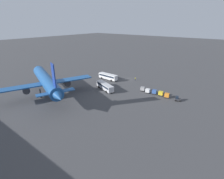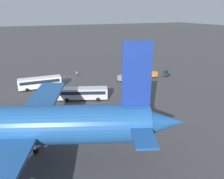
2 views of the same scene
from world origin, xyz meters
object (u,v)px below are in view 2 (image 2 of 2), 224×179
object	(u,v)px
airplane	(12,126)
shuttle_bus_near	(40,82)
cargo_cart_yellow	(146,75)
cargo_cart_blue	(138,76)
shuttle_bus_far	(83,93)
cargo_cart_orange	(154,74)
cargo_cart_grey	(121,78)
cargo_cart_white	(131,78)
worker_person	(77,74)
baggage_tug	(166,74)

from	to	relation	value
airplane	shuttle_bus_near	size ratio (longest dim) A/B	3.80
cargo_cart_yellow	cargo_cart_blue	world-z (taller)	same
airplane	shuttle_bus_far	world-z (taller)	airplane
airplane	cargo_cart_blue	world-z (taller)	airplane
airplane	shuttle_bus_near	distance (m)	35.33
airplane	cargo_cart_blue	size ratio (longest dim) A/B	20.37
cargo_cart_orange	cargo_cart_grey	bearing A→B (deg)	-2.26
cargo_cart_white	cargo_cart_grey	distance (m)	3.15
worker_person	airplane	bearing A→B (deg)	64.86
airplane	baggage_tug	bearing A→B (deg)	-126.86
airplane	cargo_cart_yellow	xyz separation A→B (m)	(-40.42, -30.80, -5.53)
worker_person	cargo_cart_yellow	xyz separation A→B (m)	(-20.39, 11.88, 0.32)
shuttle_bus_near	cargo_cart_white	xyz separation A→B (m)	(-27.42, 4.30, -0.76)
airplane	baggage_tug	distance (m)	57.13
shuttle_bus_near	cargo_cart_grey	world-z (taller)	shuttle_bus_near
cargo_cart_orange	cargo_cart_blue	xyz separation A→B (m)	(6.08, -0.40, 0.00)
shuttle_bus_far	cargo_cart_white	size ratio (longest dim) A/B	5.67
shuttle_bus_far	cargo_cart_orange	world-z (taller)	shuttle_bus_far
shuttle_bus_far	worker_person	bearing A→B (deg)	-80.29
shuttle_bus_near	cargo_cart_yellow	xyz separation A→B (m)	(-33.50, 3.51, -0.76)
worker_person	cargo_cart_blue	world-z (taller)	cargo_cart_blue
shuttle_bus_far	worker_person	world-z (taller)	shuttle_bus_far
cargo_cart_orange	worker_person	bearing A→B (deg)	-27.74
airplane	cargo_cart_blue	xyz separation A→B (m)	(-37.38, -30.76, -5.53)
worker_person	cargo_cart_white	bearing A→B (deg)	138.50
shuttle_bus_near	worker_person	size ratio (longest dim) A/B	6.87
baggage_tug	shuttle_bus_far	bearing A→B (deg)	-5.91
cargo_cart_orange	airplane	bearing A→B (deg)	34.94
cargo_cart_white	cargo_cart_blue	bearing A→B (deg)	-166.24
cargo_cart_grey	baggage_tug	bearing A→B (deg)	177.44
worker_person	cargo_cart_grey	distance (m)	16.35
cargo_cart_grey	worker_person	bearing A→B (deg)	-46.41
airplane	worker_person	world-z (taller)	airplane
cargo_cart_yellow	cargo_cart_white	size ratio (longest dim) A/B	1.00
shuttle_bus_far	cargo_cart_white	bearing A→B (deg)	-133.73
shuttle_bus_near	worker_person	distance (m)	15.59
airplane	cargo_cart_orange	bearing A→B (deg)	-123.88
airplane	worker_person	distance (m)	47.51
shuttle_bus_near	shuttle_bus_far	xyz separation A→B (m)	(-8.89, 13.12, -0.09)
shuttle_bus_far	cargo_cart_white	world-z (taller)	shuttle_bus_far
shuttle_bus_near	worker_person	world-z (taller)	shuttle_bus_near
cargo_cart_white	baggage_tug	bearing A→B (deg)	-179.73
airplane	cargo_cart_orange	xyz separation A→B (m)	(-43.46, -30.36, -5.53)
shuttle_bus_far	baggage_tug	distance (m)	33.63
baggage_tug	cargo_cart_orange	distance (m)	4.78
airplane	cargo_cart_yellow	size ratio (longest dim) A/B	20.37
shuttle_bus_near	cargo_cart_orange	size ratio (longest dim) A/B	5.36
cargo_cart_orange	cargo_cart_yellow	bearing A→B (deg)	-8.33
worker_person	cargo_cart_white	size ratio (longest dim) A/B	0.78
cargo_cart_yellow	cargo_cart_blue	size ratio (longest dim) A/B	1.00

